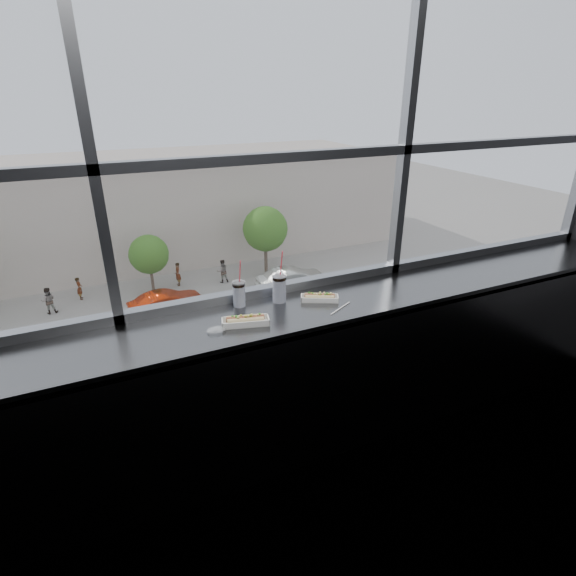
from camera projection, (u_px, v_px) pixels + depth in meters
name	position (u px, v px, depth m)	size (l,w,h in m)	color
wall_back_lower	(274.00, 361.00, 3.30)	(6.00, 6.00, 0.00)	black
window_glass	(268.00, 104.00, 2.60)	(6.00, 6.00, 0.00)	silver
window_mullions	(270.00, 104.00, 2.59)	(6.00, 0.08, 2.40)	gray
counter	(289.00, 313.00, 2.86)	(6.00, 0.55, 0.06)	slate
counter_fascia	(306.00, 403.00, 2.86)	(6.00, 0.04, 1.04)	slate
hotdog_tray_left	(245.00, 321.00, 2.65)	(0.29, 0.16, 0.07)	white
hotdog_tray_right	(320.00, 297.00, 2.95)	(0.26, 0.18, 0.06)	white
soda_cup_left	(239.00, 293.00, 2.86)	(0.09, 0.09, 0.32)	white
soda_cup_right	(279.00, 287.00, 2.91)	(0.10, 0.10, 0.35)	white
loose_straw	(341.00, 308.00, 2.85)	(0.01, 0.01, 0.22)	white
wrapper	(216.00, 330.00, 2.58)	(0.11, 0.08, 0.03)	silver
plaza_ground	(103.00, 237.00, 44.13)	(120.00, 120.00, 0.00)	gray
plaza_near	(190.00, 563.00, 13.81)	(50.00, 14.00, 0.04)	gray
street_asphalt	(135.00, 355.00, 24.60)	(80.00, 10.00, 0.06)	black
far_sidewalk	(119.00, 298.00, 31.25)	(80.00, 6.00, 0.04)	gray
far_building	(100.00, 210.00, 37.94)	(50.00, 14.00, 8.00)	#BDAD9E
car_far_c	(293.00, 276.00, 31.82)	(6.80, 2.83, 2.27)	#B9BCAF
car_near_e	(369.00, 323.00, 25.60)	(6.38, 2.66, 2.13)	navy
car_far_b	(167.00, 300.00, 28.49)	(6.27, 2.61, 2.09)	#B42100
car_near_b	(5.00, 409.00, 18.72)	(6.53, 2.72, 2.18)	black
car_near_d	(246.00, 354.00, 22.81)	(5.72, 2.38, 1.91)	white
pedestrian_b	(79.00, 286.00, 30.70)	(0.85, 0.64, 1.92)	#66605B
pedestrian_c	(177.00, 272.00, 32.82)	(0.94, 0.70, 2.11)	#66605B
pedestrian_a	(48.00, 298.00, 28.70)	(0.95, 0.71, 2.14)	#66605B
pedestrian_d	(222.00, 269.00, 33.34)	(0.95, 0.72, 2.15)	#66605B
tree_center	(149.00, 254.00, 30.97)	(2.73, 2.73, 4.27)	#47382B
tree_right	(265.00, 229.00, 33.97)	(3.43, 3.43, 5.37)	#47382B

